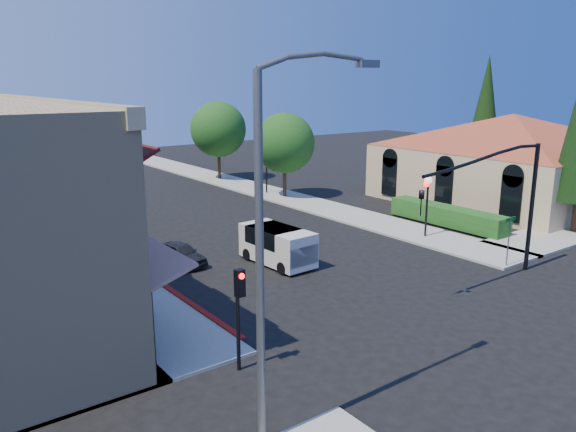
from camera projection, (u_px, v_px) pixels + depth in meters
ground at (443, 322)px, 20.92m from camera, size 120.00×120.00×0.00m
sidewalk_left at (25, 216)px, 36.91m from camera, size 3.50×50.00×0.12m
sidewalk_right at (249, 187)px, 47.05m from camera, size 3.50×50.00×0.12m
curb_red_strip at (179, 298)px, 23.17m from camera, size 0.25×10.00×0.06m
mission_building at (510, 150)px, 41.77m from camera, size 30.12×30.12×6.40m
hedge at (446, 226)px, 34.73m from camera, size 1.40×8.00×1.10m
conifer_far at (486, 109)px, 49.71m from camera, size 3.20×3.20×11.00m
street_tree_a at (285, 143)px, 42.21m from camera, size 4.56×4.56×6.48m
street_tree_b at (218, 129)px, 49.93m from camera, size 4.94×4.94×7.02m
signal_mast_arm at (507, 190)px, 24.53m from camera, size 8.01×0.39×6.00m
secondary_signal at (239, 301)px, 16.84m from camera, size 0.28×0.42×3.32m
cobra_streetlight at (272, 237)px, 12.83m from camera, size 3.60×0.25×9.31m
street_name_sign at (509, 234)px, 26.59m from camera, size 0.80×0.06×2.50m
lamppost_left_near at (138, 241)px, 21.60m from camera, size 0.44×0.44×3.57m
lamppost_left_far at (44, 187)px, 32.53m from camera, size 0.44×0.44×3.57m
lamppost_right_near at (428, 191)px, 31.45m from camera, size 0.44×0.44×3.57m
lamppost_right_far at (266, 160)px, 43.94m from camera, size 0.44×0.44×3.57m
white_van at (278, 244)px, 27.28m from camera, size 1.96×4.15×1.80m
parked_car_a at (181, 254)px, 27.38m from camera, size 1.60×3.29×1.08m
parked_car_b at (130, 243)px, 28.98m from camera, size 1.78×3.85×1.22m
parked_car_c at (94, 222)px, 33.40m from camera, size 1.67×4.00×1.15m
parked_car_d at (69, 206)px, 37.48m from camera, size 2.12×4.34×1.19m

